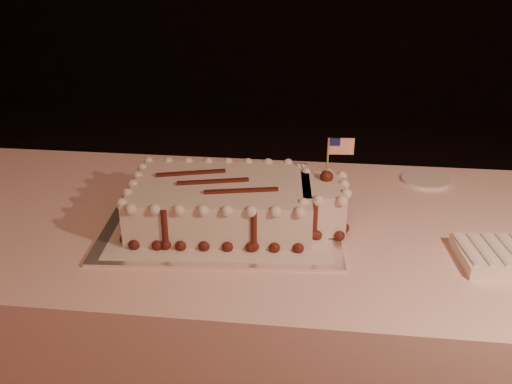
# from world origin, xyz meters

# --- Properties ---
(banquet_table) EXTENTS (2.40, 0.80, 0.75)m
(banquet_table) POSITION_xyz_m (0.00, 0.60, 0.38)
(banquet_table) COLOR #FFD1C5
(banquet_table) RESTS_ON ground
(cake_board) EXTENTS (0.58, 0.45, 0.01)m
(cake_board) POSITION_xyz_m (-0.11, 0.57, 0.75)
(cake_board) COLOR white
(cake_board) RESTS_ON banquet_table
(doily) EXTENTS (0.51, 0.41, 0.00)m
(doily) POSITION_xyz_m (-0.11, 0.57, 0.76)
(doily) COLOR silver
(doily) RESTS_ON cake_board
(sheet_cake) EXTENTS (0.52, 0.32, 0.20)m
(sheet_cake) POSITION_xyz_m (-0.08, 0.57, 0.81)
(sheet_cake) COLOR silver
(sheet_cake) RESTS_ON doily
(napkin_stack) EXTENTS (0.22, 0.17, 0.03)m
(napkin_stack) POSITION_xyz_m (0.52, 0.47, 0.76)
(napkin_stack) COLOR white
(napkin_stack) RESTS_ON banquet_table
(side_plate) EXTENTS (0.13, 0.13, 0.01)m
(side_plate) POSITION_xyz_m (0.41, 0.89, 0.76)
(side_plate) COLOR white
(side_plate) RESTS_ON banquet_table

